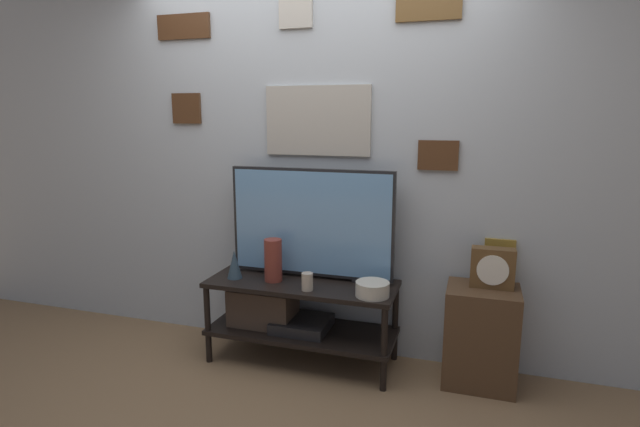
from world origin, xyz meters
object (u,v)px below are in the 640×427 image
at_px(vase_wide_bowl, 372,289).
at_px(candle_jar, 307,282).
at_px(vase_slim_bronze, 234,264).
at_px(vase_tall_ceramic, 273,260).
at_px(television, 311,223).
at_px(mantel_clock, 492,268).

relative_size(vase_wide_bowl, candle_jar, 1.84).
relative_size(vase_wide_bowl, vase_slim_bronze, 1.07).
xyz_separation_m(vase_wide_bowl, vase_tall_ceramic, (-0.67, 0.08, 0.10)).
xyz_separation_m(vase_slim_bronze, vase_tall_ceramic, (0.27, 0.03, 0.04)).
height_order(television, vase_wide_bowl, television).
xyz_separation_m(television, candle_jar, (0.06, -0.24, -0.32)).
distance_m(vase_slim_bronze, mantel_clock, 1.63).
distance_m(vase_wide_bowl, vase_slim_bronze, 0.94).
relative_size(television, candle_jar, 9.98).
relative_size(vase_slim_bronze, vase_tall_ceramic, 0.68).
distance_m(vase_tall_ceramic, mantel_clock, 1.36).
relative_size(television, vase_tall_ceramic, 3.95).
bearing_deg(mantel_clock, vase_tall_ceramic, -174.40).
distance_m(vase_wide_bowl, vase_tall_ceramic, 0.69).
height_order(vase_wide_bowl, mantel_clock, mantel_clock).
relative_size(candle_jar, mantel_clock, 0.44).
height_order(vase_wide_bowl, vase_tall_ceramic, vase_tall_ceramic).
bearing_deg(vase_wide_bowl, vase_slim_bronze, 176.73).
height_order(television, vase_slim_bronze, television).
bearing_deg(vase_slim_bronze, television, 18.99).
relative_size(vase_tall_ceramic, candle_jar, 2.53).
bearing_deg(vase_slim_bronze, vase_tall_ceramic, 6.10).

